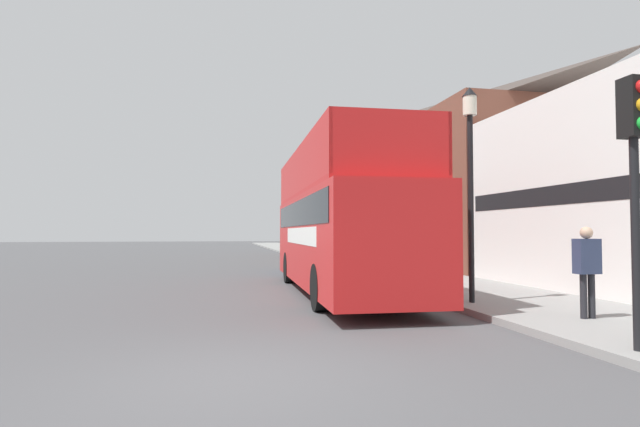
{
  "coord_description": "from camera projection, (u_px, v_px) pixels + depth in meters",
  "views": [
    {
      "loc": [
        -0.19,
        -6.15,
        1.77
      ],
      "look_at": [
        3.07,
        9.78,
        2.38
      ],
      "focal_mm": 28.0,
      "sensor_mm": 36.0,
      "label": 1
    }
  ],
  "objects": [
    {
      "name": "pedestrian_second",
      "position": [
        587.0,
        263.0,
        9.47
      ],
      "size": [
        0.46,
        0.25,
        1.74
      ],
      "color": "#232328",
      "rests_on": "sidewalk"
    },
    {
      "name": "brick_terrace_rear",
      "position": [
        413.0,
        185.0,
        31.71
      ],
      "size": [
        6.0,
        25.2,
        9.5
      ],
      "color": "brown",
      "rests_on": "ground_plane"
    },
    {
      "name": "lamp_post_second",
      "position": [
        375.0,
        186.0,
        18.88
      ],
      "size": [
        0.35,
        0.35,
        4.96
      ],
      "color": "black",
      "rests_on": "sidewalk"
    },
    {
      "name": "lamp_post_nearest",
      "position": [
        470.0,
        155.0,
        11.73
      ],
      "size": [
        0.35,
        0.35,
        5.06
      ],
      "color": "black",
      "rests_on": "sidewalk"
    },
    {
      "name": "tour_bus",
      "position": [
        339.0,
        230.0,
        14.6
      ],
      "size": [
        2.83,
        10.71,
        4.18
      ],
      "rotation": [
        0.0,
        0.0,
        -0.03
      ],
      "color": "red",
      "rests_on": "ground_plane"
    },
    {
      "name": "traffic_signal",
      "position": [
        635.0,
        149.0,
        6.94
      ],
      "size": [
        0.28,
        0.42,
        3.8
      ],
      "color": "black",
      "rests_on": "sidewalk"
    },
    {
      "name": "parked_car_ahead_of_bus",
      "position": [
        311.0,
        258.0,
        22.11
      ],
      "size": [
        2.07,
        4.45,
        1.36
      ],
      "rotation": [
        0.0,
        0.0,
        -0.06
      ],
      "color": "navy",
      "rests_on": "ground_plane"
    },
    {
      "name": "ground_plane",
      "position": [
        221.0,
        265.0,
        26.55
      ],
      "size": [
        144.0,
        144.0,
        0.0
      ],
      "primitive_type": "plane",
      "color": "#4C4C4F"
    },
    {
      "name": "sidewalk",
      "position": [
        364.0,
        266.0,
        25.02
      ],
      "size": [
        3.92,
        108.0,
        0.14
      ],
      "color": "gray",
      "rests_on": "ground_plane"
    }
  ]
}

